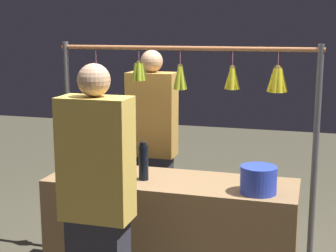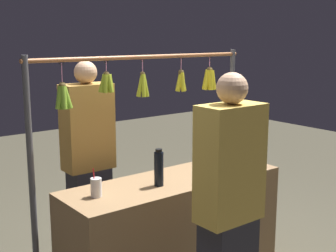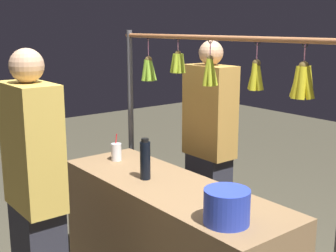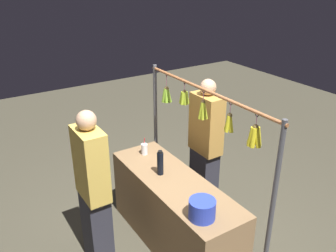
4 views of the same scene
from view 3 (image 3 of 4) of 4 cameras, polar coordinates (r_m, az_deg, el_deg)
The scene contains 7 objects.
market_counter at distance 3.02m, azimuth 0.17°, elevation -14.62°, with size 1.75×0.56×0.81m, color olive.
display_rack at distance 2.96m, azimuth 5.72°, elevation 2.14°, with size 1.98×0.12×1.74m.
water_bottle at distance 2.92m, azimuth -2.89°, elevation -4.26°, with size 0.07×0.07×0.27m.
blue_bucket at distance 2.32m, azimuth 7.39°, elevation -10.01°, with size 0.23×0.23×0.18m, color blue.
drink_cup at distance 3.36m, azimuth -6.51°, elevation -3.25°, with size 0.07×0.07×0.20m.
vendor_person at distance 3.53m, azimuth 5.18°, elevation -3.20°, with size 0.40×0.22×1.67m.
customer_person at distance 2.66m, azimuth -16.28°, elevation -9.10°, with size 0.40×0.21×1.67m.
Camera 3 is at (-2.10, 1.67, 1.78)m, focal length 48.47 mm.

